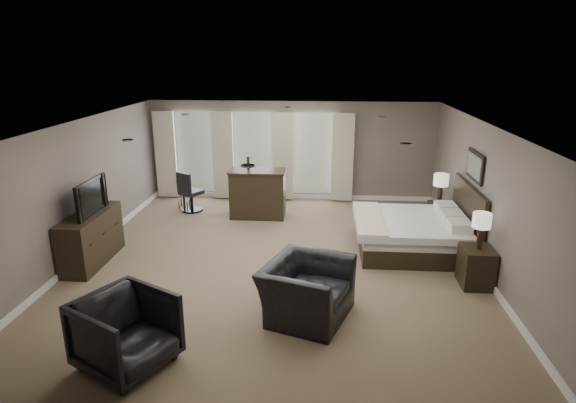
# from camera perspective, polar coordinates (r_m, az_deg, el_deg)

# --- Properties ---
(room) EXTENTS (7.60, 8.60, 2.64)m
(room) POSITION_cam_1_polar(r_m,az_deg,el_deg) (8.68, -1.52, 0.50)
(room) COLOR brown
(room) RESTS_ON ground
(window_bay) EXTENTS (5.25, 0.20, 2.30)m
(window_bay) POSITION_cam_1_polar(r_m,az_deg,el_deg) (12.78, -4.13, 5.51)
(window_bay) COLOR silver
(window_bay) RESTS_ON room
(bed) EXTENTS (2.14, 2.05, 1.36)m
(bed) POSITION_cam_1_polar(r_m,az_deg,el_deg) (9.78, 14.26, -1.89)
(bed) COLOR silver
(bed) RESTS_ON ground
(nightstand_near) EXTENTS (0.50, 0.61, 0.67)m
(nightstand_near) POSITION_cam_1_polar(r_m,az_deg,el_deg) (8.80, 21.39, -7.22)
(nightstand_near) COLOR black
(nightstand_near) RESTS_ON ground
(nightstand_far) EXTENTS (0.41, 0.50, 0.55)m
(nightstand_far) POSITION_cam_1_polar(r_m,az_deg,el_deg) (11.43, 17.33, -1.51)
(nightstand_far) COLOR black
(nightstand_far) RESTS_ON ground
(lamp_near) EXTENTS (0.30, 0.30, 0.62)m
(lamp_near) POSITION_cam_1_polar(r_m,az_deg,el_deg) (8.57, 21.86, -3.28)
(lamp_near) COLOR beige
(lamp_near) RESTS_ON nightstand_near
(lamp_far) EXTENTS (0.33, 0.33, 0.68)m
(lamp_far) POSITION_cam_1_polar(r_m,az_deg,el_deg) (11.25, 17.61, 1.45)
(lamp_far) COLOR beige
(lamp_far) RESTS_ON nightstand_far
(wall_art) EXTENTS (0.04, 0.96, 0.56)m
(wall_art) POSITION_cam_1_polar(r_m,az_deg,el_deg) (9.75, 21.23, 3.95)
(wall_art) COLOR slate
(wall_art) RESTS_ON room
(dresser) EXTENTS (0.54, 1.66, 0.96)m
(dresser) POSITION_cam_1_polar(r_m,az_deg,el_deg) (9.73, -22.30, -4.03)
(dresser) COLOR black
(dresser) RESTS_ON ground
(tv) EXTENTS (0.65, 1.13, 0.15)m
(tv) POSITION_cam_1_polar(r_m,az_deg,el_deg) (9.56, -22.68, -0.92)
(tv) COLOR black
(tv) RESTS_ON dresser
(armchair_near) EXTENTS (1.25, 1.52, 1.14)m
(armchair_near) POSITION_cam_1_polar(r_m,az_deg,el_deg) (7.20, 2.22, -9.41)
(armchair_near) COLOR black
(armchair_near) RESTS_ON ground
(armchair_far) EXTENTS (1.33, 1.35, 1.05)m
(armchair_far) POSITION_cam_1_polar(r_m,az_deg,el_deg) (6.49, -18.68, -14.14)
(armchair_far) COLOR black
(armchair_far) RESTS_ON ground
(bar_counter) EXTENTS (1.33, 0.69, 1.16)m
(bar_counter) POSITION_cam_1_polar(r_m,az_deg,el_deg) (11.48, -3.59, 0.95)
(bar_counter) COLOR black
(bar_counter) RESTS_ON ground
(bar_stool_left) EXTENTS (0.39, 0.39, 0.72)m
(bar_stool_left) POSITION_cam_1_polar(r_m,az_deg,el_deg) (12.48, -12.26, 0.88)
(bar_stool_left) COLOR black
(bar_stool_left) RESTS_ON ground
(bar_stool_right) EXTENTS (0.49, 0.49, 0.81)m
(bar_stool_right) POSITION_cam_1_polar(r_m,az_deg,el_deg) (12.40, -4.84, 1.35)
(bar_stool_right) COLOR black
(bar_stool_right) RESTS_ON ground
(desk_chair) EXTENTS (0.72, 0.72, 1.02)m
(desk_chair) POSITION_cam_1_polar(r_m,az_deg,el_deg) (12.14, -11.42, 1.21)
(desk_chair) COLOR black
(desk_chair) RESTS_ON ground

